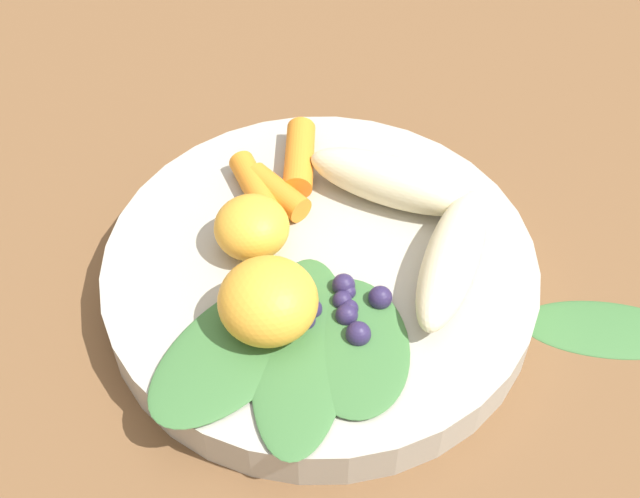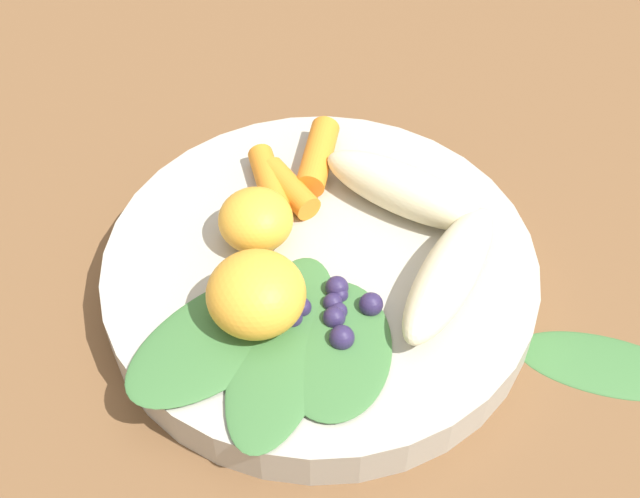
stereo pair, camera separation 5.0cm
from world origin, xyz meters
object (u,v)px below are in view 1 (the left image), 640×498
banana_peeled_right (452,258)px  kale_leaf_stray (607,327)px  orange_segment_near (268,301)px  bowl (320,275)px  banana_peeled_left (392,181)px

banana_peeled_right → kale_leaf_stray: 0.11m
orange_segment_near → kale_leaf_stray: orange_segment_near is taller
banana_peeled_right → orange_segment_near: 0.11m
bowl → banana_peeled_right: banana_peeled_right is taller
banana_peeled_left → kale_leaf_stray: size_ratio=1.08×
bowl → kale_leaf_stray: size_ratio=2.57×
bowl → orange_segment_near: size_ratio=4.72×
bowl → banana_peeled_right: 0.08m
orange_segment_near → kale_leaf_stray: 0.21m
banana_peeled_right → kale_leaf_stray: banana_peeled_right is taller
bowl → orange_segment_near: (-0.05, -0.03, 0.04)m
banana_peeled_right → kale_leaf_stray: bearing=-81.3°
bowl → orange_segment_near: orange_segment_near is taller
orange_segment_near → banana_peeled_left: bearing=24.1°
banana_peeled_right → orange_segment_near: orange_segment_near is taller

